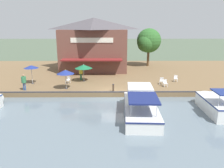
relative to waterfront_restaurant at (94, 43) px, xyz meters
name	(u,v)px	position (x,y,z in m)	size (l,w,h in m)	color
ground_plane	(113,98)	(13.95, 2.89, -4.80)	(220.00, 220.00, 0.00)	#4C5B47
quay_deck	(112,74)	(2.95, 2.89, -4.50)	(22.00, 56.00, 0.60)	brown
quay_edge_fender	(113,92)	(13.85, 2.89, -4.15)	(0.20, 50.40, 0.10)	#2D2D33
waterfront_restaurant	(94,43)	(0.00, 0.00, 0.00)	(11.28, 10.75, 8.28)	brown
patio_umbrella_near_quay_edge	(65,72)	(12.36, -2.44, -2.23)	(1.97, 1.97, 2.25)	#B7B7B7
patio_umbrella_mid_patio_left	(84,66)	(8.89, -0.80, -2.25)	(2.24, 2.24, 2.23)	#B7B7B7
patio_umbrella_back_row	(31,67)	(10.03, -7.12, -2.07)	(1.77, 1.77, 2.37)	#B7B7B7
cafe_chair_back_row_seat	(162,81)	(10.52, 8.98, -3.73)	(0.57, 0.57, 0.85)	white
cafe_chair_facing_river	(176,78)	(9.26, 11.10, -3.73)	(0.51, 0.51, 0.85)	white
cafe_chair_beside_entrance	(68,80)	(9.94, -2.66, -3.73)	(0.60, 0.60, 0.85)	white
cafe_chair_mid_patio	(165,83)	(11.59, 9.16, -3.73)	(0.51, 0.51, 0.85)	white
person_at_quay_edge	(24,80)	(12.98, -7.00, -3.04)	(0.52, 0.52, 1.83)	#2D5193
person_mid_patio	(81,72)	(8.09, -1.29, -3.11)	(0.49, 0.49, 1.73)	#337547
motorboat_outer_channel	(140,103)	(18.16, 5.28, -3.91)	(8.58, 3.11, 2.34)	white
motorboat_distant_upstream	(214,103)	(17.88, 12.11, -4.04)	(5.87, 2.19, 2.34)	white
mooring_post	(113,88)	(13.60, 2.96, -3.76)	(0.22, 0.22, 0.87)	#473323
tree_downstream_bank	(148,41)	(-2.09, 9.27, 0.16)	(4.44, 4.23, 6.60)	brown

